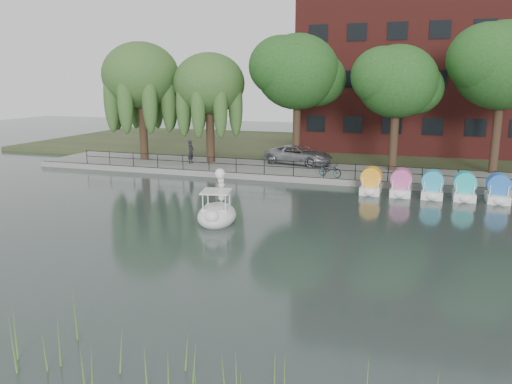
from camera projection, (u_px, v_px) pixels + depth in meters
The scene contains 17 objects.
ground_plane at pixel (214, 242), 20.46m from camera, with size 120.00×120.00×0.00m, color #3F4D4B.
promenade at pixel (303, 172), 35.24m from camera, with size 40.00×6.00×0.40m, color gray.
kerb at pixel (292, 179), 32.50m from camera, with size 40.00×0.25×0.40m, color gray.
land_strip at pixel (336, 147), 48.21m from camera, with size 60.00×22.00×0.36m, color #47512D.
railing at pixel (293, 164), 32.48m from camera, with size 32.00×0.05×1.00m.
apartment_building at pixel (418, 47), 44.02m from camera, with size 20.00×10.07×18.00m.
willow_left at pixel (141, 75), 38.25m from camera, with size 5.88×5.88×9.01m.
willow_mid at pixel (209, 84), 37.16m from camera, with size 5.32×5.32×8.15m.
broadleaf_center at pixel (298, 72), 35.90m from camera, with size 6.00×6.00×9.25m.
broadleaf_right at pixel (397, 82), 33.43m from camera, with size 5.40×5.40×8.32m.
broadleaf_far at pixel (503, 66), 32.13m from camera, with size 6.30×6.30×9.71m.
minivan at pixel (299, 153), 36.98m from camera, with size 5.83×2.68×1.62m, color gray.
bicycle at pixel (330, 169), 32.24m from camera, with size 1.72×0.60×1.00m, color gray.
pedestrian at pixel (191, 150), 37.40m from camera, with size 0.71×0.48×1.98m, color black.
swan_boat at pixel (217, 211), 23.31m from camera, with size 2.32×3.12×2.39m.
pedal_boat_row at pixel (432, 187), 28.27m from camera, with size 7.95×1.70×1.40m.
reed_bank at pixel (127, 355), 10.92m from camera, with size 24.00×2.40×1.20m.
Camera 1 is at (7.81, -17.97, 6.47)m, focal length 35.00 mm.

